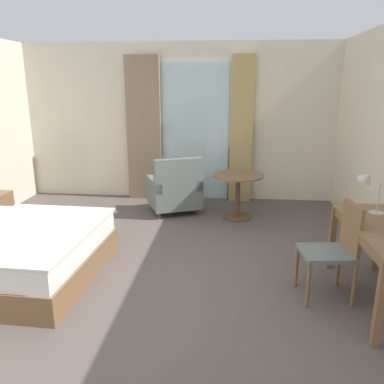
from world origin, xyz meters
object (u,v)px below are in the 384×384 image
object	(u,v)px
writing_desk	(383,236)
armchair_by_window	(175,191)
round_cafe_table	(238,186)
desk_chair	(336,246)
desk_lamp	(368,182)

from	to	relation	value
writing_desk	armchair_by_window	size ratio (longest dim) A/B	1.47
round_cafe_table	desk_chair	bearing A→B (deg)	-68.28
desk_chair	writing_desk	bearing A→B (deg)	-8.81
desk_chair	armchair_by_window	bearing A→B (deg)	128.24
desk_lamp	armchair_by_window	xyz separation A→B (m)	(-2.21, 1.93, -0.68)
desk_lamp	round_cafe_table	world-z (taller)	desk_lamp
writing_desk	desk_lamp	bearing A→B (deg)	91.69
writing_desk	armchair_by_window	distance (m)	3.28
desk_chair	armchair_by_window	size ratio (longest dim) A/B	0.98
desk_lamp	armchair_by_window	bearing A→B (deg)	138.86
armchair_by_window	round_cafe_table	size ratio (longest dim) A/B	1.26
writing_desk	desk_lamp	size ratio (longest dim) A/B	3.22
writing_desk	desk_lamp	world-z (taller)	desk_lamp
writing_desk	desk_lamp	distance (m)	0.60
desk_lamp	round_cafe_table	distance (m)	2.22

